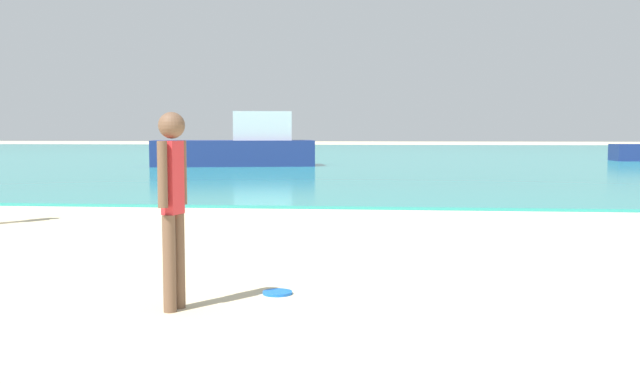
{
  "coord_description": "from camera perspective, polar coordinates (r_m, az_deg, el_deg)",
  "views": [
    {
      "loc": [
        0.46,
        0.6,
        1.45
      ],
      "look_at": [
        -0.38,
        9.34,
        0.7
      ],
      "focal_mm": 40.25,
      "sensor_mm": 36.0,
      "label": 1
    }
  ],
  "objects": [
    {
      "name": "water",
      "position": [
        43.18,
        4.88,
        2.97
      ],
      "size": [
        160.0,
        60.0,
        0.06
      ],
      "primitive_type": "cube",
      "color": "teal",
      "rests_on": "ground"
    },
    {
      "name": "frisbee",
      "position": [
        6.45,
        -3.4,
        -8.0
      ],
      "size": [
        0.26,
        0.26,
        0.03
      ],
      "primitive_type": "cylinder",
      "color": "blue",
      "rests_on": "ground"
    },
    {
      "name": "boat_near",
      "position": [
        28.87,
        -6.4,
        3.57
      ],
      "size": [
        6.63,
        3.25,
        2.16
      ],
      "rotation": [
        0.0,
        0.0,
        3.34
      ],
      "color": "navy",
      "rests_on": "water"
    },
    {
      "name": "person_standing",
      "position": [
        5.86,
        -11.62,
        -0.51
      ],
      "size": [
        0.21,
        0.36,
        1.6
      ],
      "rotation": [
        0.0,
        0.0,
        4.46
      ],
      "color": "brown",
      "rests_on": "ground"
    }
  ]
}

